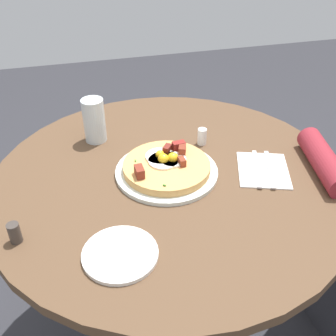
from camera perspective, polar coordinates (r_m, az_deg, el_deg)
name	(u,v)px	position (r m, az deg, el deg)	size (l,w,h in m)	color
ground_plane	(169,330)	(1.69, 0.15, -22.11)	(6.00, 6.00, 0.00)	#2D2D33
dining_table	(169,222)	(1.24, 0.19, -7.65)	(1.00, 1.00, 0.76)	brown
pizza_plate	(167,172)	(1.12, -0.20, -0.53)	(0.29, 0.29, 0.01)	silver
breakfast_pizza	(167,165)	(1.11, -0.21, 0.41)	(0.24, 0.24, 0.05)	#E0A65C
bread_plate	(120,254)	(0.90, -6.85, -12.10)	(0.17, 0.17, 0.01)	white
napkin	(263,170)	(1.17, 13.43, -0.27)	(0.17, 0.14, 0.00)	white
fork	(270,169)	(1.17, 14.33, -0.13)	(0.18, 0.01, 0.01)	silver
knife	(257,168)	(1.16, 12.59, -0.05)	(0.18, 0.01, 0.01)	silver
water_glass	(94,120)	(1.26, -10.51, 6.71)	(0.07, 0.07, 0.14)	silver
salt_shaker	(202,136)	(1.25, 4.88, 4.51)	(0.03, 0.03, 0.05)	white
pepper_shaker	(15,233)	(0.97, -21.07, -8.65)	(0.03, 0.03, 0.05)	#3F3833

